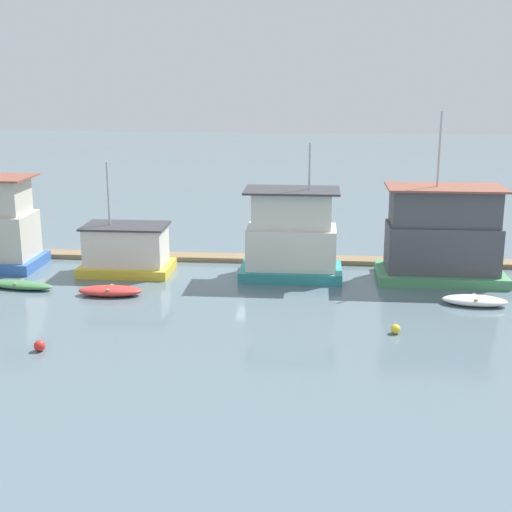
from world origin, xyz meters
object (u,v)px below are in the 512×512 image
houseboat_green (442,237)px  dinghy_red (110,291)px  buoy_red (40,346)px  houseboat_teal (291,239)px  houseboat_yellow (126,250)px  dinghy_green (19,285)px  buoy_yellow (396,329)px  dinghy_white (475,300)px

houseboat_green → dinghy_red: bearing=-165.7°
houseboat_green → buoy_red: bearing=-146.5°
houseboat_teal → houseboat_green: 8.75m
houseboat_yellow → dinghy_green: (-5.21, -3.79, -1.17)m
houseboat_yellow → houseboat_green: size_ratio=0.69×
dinghy_red → buoy_red: (-0.82, -8.07, -0.02)m
dinghy_green → houseboat_yellow: bearing=36.0°
houseboat_yellow → dinghy_green: size_ratio=1.58×
buoy_yellow → houseboat_teal: bearing=119.9°
dinghy_red → buoy_yellow: bearing=-16.9°
dinghy_green → dinghy_white: (24.99, -0.79, 0.04)m
buoy_red → dinghy_white: bearing=21.7°
houseboat_green → dinghy_white: houseboat_green is taller
dinghy_red → buoy_red: dinghy_red is taller
dinghy_green → dinghy_white: dinghy_white is taller
houseboat_yellow → buoy_yellow: houseboat_yellow is taller
dinghy_white → buoy_red: 21.88m
houseboat_teal → buoy_yellow: size_ratio=17.40×
buoy_yellow → buoy_red: bearing=-167.4°
houseboat_yellow → buoy_red: bearing=-92.5°
houseboat_teal → buoy_yellow: bearing=-60.1°
houseboat_teal → buoy_yellow: houseboat_teal is taller
houseboat_yellow → buoy_red: houseboat_yellow is taller
dinghy_green → dinghy_red: size_ratio=1.20×
houseboat_green → houseboat_teal: bearing=-179.3°
dinghy_green → buoy_yellow: (20.43, -5.35, 0.01)m
houseboat_teal → dinghy_white: size_ratio=2.31×
houseboat_yellow → houseboat_green: bearing=0.4°
houseboat_yellow → buoy_yellow: bearing=-31.0°
houseboat_green → dinghy_green: bearing=-170.7°
houseboat_teal → dinghy_red: bearing=-154.7°
dinghy_green → buoy_red: buoy_red is taller
houseboat_yellow → dinghy_red: houseboat_yellow is taller
buoy_yellow → dinghy_white: bearing=45.0°
dinghy_red → dinghy_white: bearing=0.0°
houseboat_teal → dinghy_green: houseboat_teal is taller
houseboat_green → dinghy_white: (1.07, -4.69, -2.29)m
dinghy_green → dinghy_red: dinghy_red is taller
houseboat_yellow → dinghy_white: houseboat_yellow is taller
buoy_red → houseboat_green: bearing=33.5°
buoy_red → dinghy_green: bearing=117.7°
dinghy_green → dinghy_white: bearing=-1.8°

